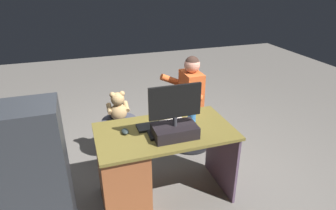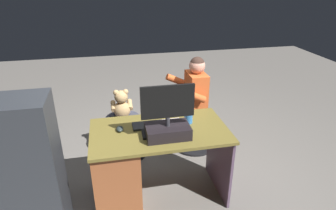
# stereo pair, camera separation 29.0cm
# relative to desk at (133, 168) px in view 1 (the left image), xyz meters

# --- Properties ---
(ground_plane) EXTENTS (10.00, 10.00, 0.00)m
(ground_plane) POSITION_rel_desk_xyz_m (-0.30, -0.36, -0.39)
(ground_plane) COLOR slate
(desk) EXTENTS (1.20, 0.67, 0.73)m
(desk) POSITION_rel_desk_xyz_m (0.00, 0.00, 0.00)
(desk) COLOR brown
(desk) RESTS_ON ground_plane
(monitor) EXTENTS (0.44, 0.23, 0.46)m
(monitor) POSITION_rel_desk_xyz_m (-0.35, 0.12, 0.46)
(monitor) COLOR black
(monitor) RESTS_ON desk
(keyboard) EXTENTS (0.42, 0.14, 0.02)m
(keyboard) POSITION_rel_desk_xyz_m (-0.29, -0.09, 0.35)
(keyboard) COLOR #232527
(keyboard) RESTS_ON desk
(computer_mouse) EXTENTS (0.06, 0.10, 0.04)m
(computer_mouse) POSITION_rel_desk_xyz_m (0.04, -0.06, 0.36)
(computer_mouse) COLOR #242E2E
(computer_mouse) RESTS_ON desk
(cup) EXTENTS (0.07, 0.07, 0.09)m
(cup) POSITION_rel_desk_xyz_m (-0.59, -0.08, 0.38)
(cup) COLOR #3372BF
(cup) RESTS_ON desk
(tv_remote) EXTENTS (0.05, 0.15, 0.02)m
(tv_remote) POSITION_rel_desk_xyz_m (-0.17, 0.06, 0.35)
(tv_remote) COLOR black
(tv_remote) RESTS_ON desk
(notebook_binder) EXTENTS (0.24, 0.31, 0.02)m
(notebook_binder) POSITION_rel_desk_xyz_m (-0.41, 0.00, 0.35)
(notebook_binder) COLOR beige
(notebook_binder) RESTS_ON desk
(office_chair_teddy) EXTENTS (0.53, 0.53, 0.48)m
(office_chair_teddy) POSITION_rel_desk_xyz_m (-0.02, -0.80, -0.13)
(office_chair_teddy) COLOR black
(office_chair_teddy) RESTS_ON ground_plane
(teddy_bear) EXTENTS (0.24, 0.24, 0.34)m
(teddy_bear) POSITION_rel_desk_xyz_m (-0.02, -0.81, 0.24)
(teddy_bear) COLOR tan
(teddy_bear) RESTS_ON office_chair_teddy
(visitor_chair) EXTENTS (0.52, 0.52, 0.48)m
(visitor_chair) POSITION_rel_desk_xyz_m (-0.88, -0.79, -0.12)
(visitor_chair) COLOR black
(visitor_chair) RESTS_ON ground_plane
(person) EXTENTS (0.49, 0.48, 1.14)m
(person) POSITION_rel_desk_xyz_m (-0.80, -0.79, 0.28)
(person) COLOR #D75B29
(person) RESTS_ON ground_plane
(equipment_rack) EXTENTS (0.44, 0.36, 1.21)m
(equipment_rack) POSITION_rel_desk_xyz_m (0.73, 0.22, 0.21)
(equipment_rack) COLOR #2C2F35
(equipment_rack) RESTS_ON ground_plane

